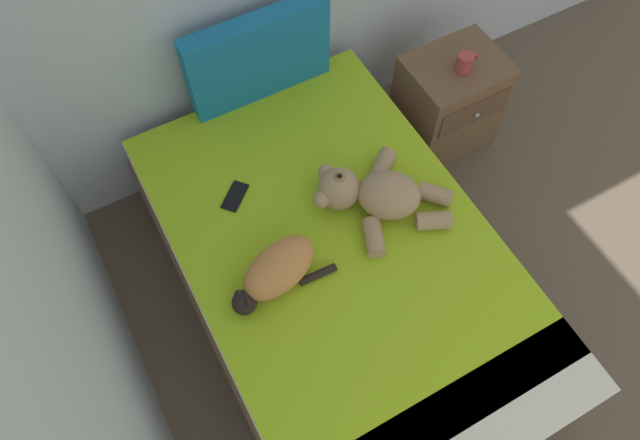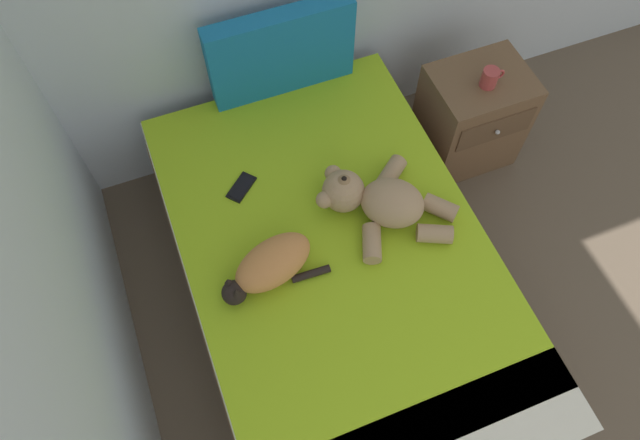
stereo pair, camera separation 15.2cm
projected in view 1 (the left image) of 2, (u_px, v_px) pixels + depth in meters
The scene contains 7 objects.
bed at pixel (339, 275), 2.64m from camera, with size 1.28×2.00×0.54m.
patterned_cushion at pixel (258, 57), 2.64m from camera, with size 0.69×0.10×0.43m.
cat at pixel (276, 271), 2.27m from camera, with size 0.44×0.28×0.15m.
teddy_bear at pixel (374, 194), 2.43m from camera, with size 0.57×0.50×0.20m.
cell_phone at pixel (235, 196), 2.52m from camera, with size 0.16×0.15×0.01m.
nightstand at pixel (448, 103), 3.11m from camera, with size 0.49×0.42×0.58m.
mug at pixel (465, 63), 2.80m from camera, with size 0.12×0.08×0.09m.
Camera 1 is at (0.37, 2.30, 2.69)m, focal length 32.51 mm.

